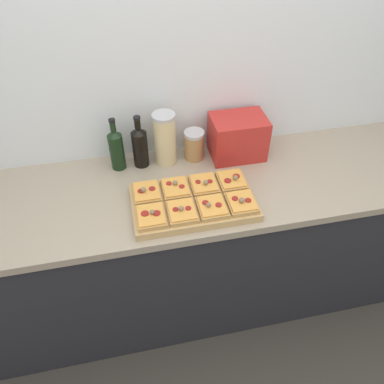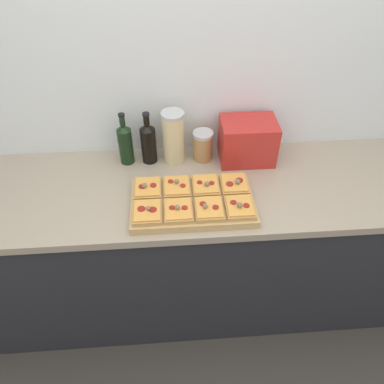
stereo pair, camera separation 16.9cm
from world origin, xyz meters
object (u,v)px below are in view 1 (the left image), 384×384
(cutting_board, at_px, (193,202))
(olive_oil_bottle, at_px, (116,149))
(grain_jar_tall, at_px, (165,139))
(wine_bottle, at_px, (140,146))
(toaster_oven, at_px, (238,137))
(grain_jar_short, at_px, (194,145))

(cutting_board, distance_m, olive_oil_bottle, 0.48)
(cutting_board, bearing_deg, grain_jar_tall, 101.16)
(wine_bottle, height_order, toaster_oven, wine_bottle)
(wine_bottle, bearing_deg, grain_jar_tall, -0.00)
(olive_oil_bottle, distance_m, toaster_oven, 0.62)
(olive_oil_bottle, xyz_separation_m, grain_jar_short, (0.39, 0.00, -0.04))
(cutting_board, height_order, toaster_oven, toaster_oven)
(cutting_board, relative_size, grain_jar_tall, 2.00)
(cutting_board, relative_size, wine_bottle, 1.98)
(wine_bottle, xyz_separation_m, grain_jar_short, (0.28, -0.00, -0.04))
(grain_jar_tall, distance_m, grain_jar_short, 0.16)
(wine_bottle, distance_m, grain_jar_tall, 0.13)
(grain_jar_tall, bearing_deg, toaster_oven, -3.02)
(cutting_board, bearing_deg, wine_bottle, 118.98)
(olive_oil_bottle, bearing_deg, grain_jar_short, 0.00)
(grain_jar_tall, xyz_separation_m, toaster_oven, (0.38, -0.02, -0.03))
(cutting_board, distance_m, grain_jar_short, 0.37)
(cutting_board, height_order, grain_jar_short, grain_jar_short)
(wine_bottle, bearing_deg, cutting_board, -61.02)
(cutting_board, xyz_separation_m, wine_bottle, (-0.20, 0.36, 0.10))
(grain_jar_short, xyz_separation_m, toaster_oven, (0.23, -0.02, 0.03))
(grain_jar_short, bearing_deg, cutting_board, -102.67)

